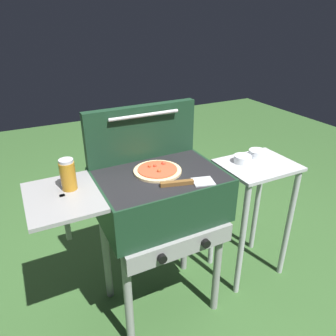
{
  "coord_description": "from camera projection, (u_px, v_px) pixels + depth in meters",
  "views": [
    {
      "loc": [
        -0.61,
        -1.3,
        1.63
      ],
      "look_at": [
        0.05,
        0.0,
        0.92
      ],
      "focal_mm": 33.84,
      "sensor_mm": 36.0,
      "label": 1
    }
  ],
  "objects": [
    {
      "name": "sauce_jar",
      "position": [
        68.0,
        175.0,
        1.43
      ],
      "size": [
        0.07,
        0.07,
        0.15
      ],
      "color": "#B77A1E",
      "rests_on": "grill"
    },
    {
      "name": "spatula",
      "position": [
        188.0,
        182.0,
        1.5
      ],
      "size": [
        0.27,
        0.12,
        0.02
      ],
      "color": "#B7BABF",
      "rests_on": "grill"
    },
    {
      "name": "grill_lid_open",
      "position": [
        142.0,
        133.0,
        1.71
      ],
      "size": [
        0.63,
        0.08,
        0.3
      ],
      "color": "#193823",
      "rests_on": "grill"
    },
    {
      "name": "topping_bowl_near",
      "position": [
        242.0,
        159.0,
        1.92
      ],
      "size": [
        0.11,
        0.11,
        0.04
      ],
      "color": "silver",
      "rests_on": "prep_table"
    },
    {
      "name": "pizza_pepperoni",
      "position": [
        157.0,
        170.0,
        1.62
      ],
      "size": [
        0.25,
        0.25,
        0.03
      ],
      "color": "beige",
      "rests_on": "grill"
    },
    {
      "name": "grill",
      "position": [
        157.0,
        199.0,
        1.66
      ],
      "size": [
        0.96,
        0.53,
        0.9
      ],
      "color": "#193823",
      "rests_on": "ground_plane"
    },
    {
      "name": "ground_plane",
      "position": [
        161.0,
        300.0,
        2.0
      ],
      "size": [
        8.0,
        8.0,
        0.0
      ],
      "primitive_type": "plane",
      "color": "#38602D"
    },
    {
      "name": "prep_table",
      "position": [
        253.0,
        198.0,
        2.02
      ],
      "size": [
        0.44,
        0.36,
        0.82
      ],
      "color": "#B2B2B7",
      "rests_on": "ground_plane"
    },
    {
      "name": "topping_bowl_far",
      "position": [
        258.0,
        154.0,
        1.99
      ],
      "size": [
        0.11,
        0.11,
        0.04
      ],
      "color": "silver",
      "rests_on": "prep_table"
    }
  ]
}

